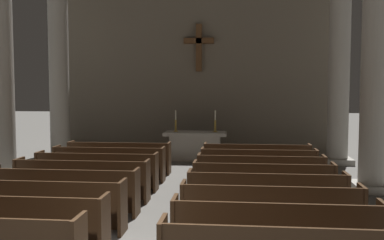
# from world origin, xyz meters

# --- Properties ---
(pew_left_row_2) EXTENTS (3.06, 0.50, 0.95)m
(pew_left_row_2) POSITION_xyz_m (-2.04, 1.04, 0.48)
(pew_left_row_2) COLOR #422B19
(pew_left_row_2) RESTS_ON ground
(pew_left_row_3) EXTENTS (3.06, 0.50, 0.95)m
(pew_left_row_3) POSITION_xyz_m (-2.04, 2.12, 0.48)
(pew_left_row_3) COLOR #422B19
(pew_left_row_3) RESTS_ON ground
(pew_left_row_4) EXTENTS (3.06, 0.50, 0.95)m
(pew_left_row_4) POSITION_xyz_m (-2.04, 3.20, 0.48)
(pew_left_row_4) COLOR #422B19
(pew_left_row_4) RESTS_ON ground
(pew_left_row_5) EXTENTS (3.06, 0.50, 0.95)m
(pew_left_row_5) POSITION_xyz_m (-2.04, 4.28, 0.48)
(pew_left_row_5) COLOR #422B19
(pew_left_row_5) RESTS_ON ground
(pew_left_row_6) EXTENTS (3.06, 0.50, 0.95)m
(pew_left_row_6) POSITION_xyz_m (-2.04, 5.36, 0.48)
(pew_left_row_6) COLOR #422B19
(pew_left_row_6) RESTS_ON ground
(pew_left_row_7) EXTENTS (3.06, 0.50, 0.95)m
(pew_left_row_7) POSITION_xyz_m (-2.04, 6.44, 0.48)
(pew_left_row_7) COLOR #422B19
(pew_left_row_7) RESTS_ON ground
(pew_left_row_8) EXTENTS (3.06, 0.50, 0.95)m
(pew_left_row_8) POSITION_xyz_m (-2.04, 7.52, 0.48)
(pew_left_row_8) COLOR #422B19
(pew_left_row_8) RESTS_ON ground
(pew_right_row_2) EXTENTS (3.06, 0.50, 0.95)m
(pew_right_row_2) POSITION_xyz_m (2.04, 1.04, 0.48)
(pew_right_row_2) COLOR #422B19
(pew_right_row_2) RESTS_ON ground
(pew_right_row_3) EXTENTS (3.06, 0.50, 0.95)m
(pew_right_row_3) POSITION_xyz_m (2.04, 2.12, 0.48)
(pew_right_row_3) COLOR #422B19
(pew_right_row_3) RESTS_ON ground
(pew_right_row_4) EXTENTS (3.06, 0.50, 0.95)m
(pew_right_row_4) POSITION_xyz_m (2.04, 3.20, 0.48)
(pew_right_row_4) COLOR #422B19
(pew_right_row_4) RESTS_ON ground
(pew_right_row_5) EXTENTS (3.06, 0.50, 0.95)m
(pew_right_row_5) POSITION_xyz_m (2.04, 4.28, 0.48)
(pew_right_row_5) COLOR #422B19
(pew_right_row_5) RESTS_ON ground
(pew_right_row_6) EXTENTS (3.06, 0.50, 0.95)m
(pew_right_row_6) POSITION_xyz_m (2.04, 5.36, 0.48)
(pew_right_row_6) COLOR #422B19
(pew_right_row_6) RESTS_ON ground
(pew_right_row_7) EXTENTS (3.06, 0.50, 0.95)m
(pew_right_row_7) POSITION_xyz_m (2.04, 6.44, 0.48)
(pew_right_row_7) COLOR #422B19
(pew_right_row_7) RESTS_ON ground
(pew_right_row_8) EXTENTS (3.06, 0.50, 0.95)m
(pew_right_row_8) POSITION_xyz_m (2.04, 7.52, 0.48)
(pew_right_row_8) COLOR #422B19
(pew_right_row_8) RESTS_ON ground
(column_left_second) EXTENTS (1.04, 1.04, 6.99)m
(column_left_second) POSITION_xyz_m (-4.82, 5.92, 3.41)
(column_left_second) COLOR #ADA89E
(column_left_second) RESTS_ON ground
(column_right_second) EXTENTS (1.04, 1.04, 6.99)m
(column_right_second) POSITION_xyz_m (4.82, 5.92, 3.41)
(column_right_second) COLOR #ADA89E
(column_right_second) RESTS_ON ground
(column_left_third) EXTENTS (1.04, 1.04, 6.99)m
(column_left_third) POSITION_xyz_m (-4.82, 9.86, 3.41)
(column_left_third) COLOR #ADA89E
(column_left_third) RESTS_ON ground
(column_right_third) EXTENTS (1.04, 1.04, 6.99)m
(column_right_third) POSITION_xyz_m (4.82, 9.86, 3.41)
(column_right_third) COLOR #ADA89E
(column_right_third) RESTS_ON ground
(altar) EXTENTS (2.20, 0.90, 1.01)m
(altar) POSITION_xyz_m (0.00, 10.16, 0.53)
(altar) COLOR #A8A399
(altar) RESTS_ON ground
(candlestick_left) EXTENTS (0.16, 0.16, 0.75)m
(candlestick_left) POSITION_xyz_m (-0.70, 10.16, 1.26)
(candlestick_left) COLOR #B79338
(candlestick_left) RESTS_ON altar
(candlestick_right) EXTENTS (0.16, 0.16, 0.75)m
(candlestick_right) POSITION_xyz_m (0.70, 10.16, 1.26)
(candlestick_right) COLOR #B79338
(candlestick_right) RESTS_ON altar
(apse_with_cross) EXTENTS (10.74, 0.46, 7.39)m
(apse_with_cross) POSITION_xyz_m (0.00, 11.83, 3.70)
(apse_with_cross) COLOR #706656
(apse_with_cross) RESTS_ON ground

